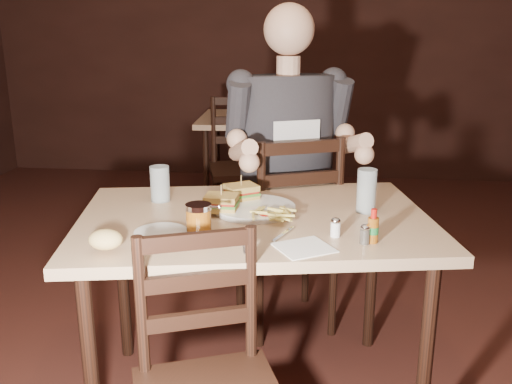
# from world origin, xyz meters

# --- Properties ---
(room_shell) EXTENTS (7.00, 7.00, 7.00)m
(room_shell) POSITION_xyz_m (0.00, 0.00, 1.40)
(room_shell) COLOR black
(room_shell) RESTS_ON ground
(main_table) EXTENTS (1.43, 1.09, 0.77)m
(main_table) POSITION_xyz_m (-0.04, -0.07, 0.70)
(main_table) COLOR tan
(main_table) RESTS_ON ground
(bg_table) EXTENTS (0.84, 0.84, 0.77)m
(bg_table) POSITION_xyz_m (-0.34, 2.31, 0.68)
(bg_table) COLOR tan
(bg_table) RESTS_ON ground
(chair_far) EXTENTS (0.61, 0.63, 0.98)m
(chair_far) POSITION_xyz_m (0.04, 0.55, 0.49)
(chair_far) COLOR black
(chair_far) RESTS_ON ground
(bg_chair_far) EXTENTS (0.46, 0.51, 0.99)m
(bg_chair_far) POSITION_xyz_m (-0.34, 2.86, 0.50)
(bg_chair_far) COLOR black
(bg_chair_far) RESTS_ON ground
(bg_chair_near) EXTENTS (0.56, 0.59, 0.97)m
(bg_chair_near) POSITION_xyz_m (-0.34, 1.76, 0.49)
(bg_chair_near) COLOR black
(bg_chair_near) RESTS_ON ground
(diner) EXTENTS (0.74, 0.67, 1.04)m
(diner) POSITION_xyz_m (0.06, 0.50, 1.03)
(diner) COLOR #27272C
(diner) RESTS_ON chair_far
(dinner_plate) EXTENTS (0.35, 0.35, 0.02)m
(dinner_plate) POSITION_xyz_m (-0.05, -0.01, 0.78)
(dinner_plate) COLOR white
(dinner_plate) RESTS_ON main_table
(sandwich_left) EXTENTS (0.12, 0.10, 0.10)m
(sandwich_left) POSITION_xyz_m (-0.17, -0.06, 0.84)
(sandwich_left) COLOR tan
(sandwich_left) RESTS_ON dinner_plate
(sandwich_right) EXTENTS (0.15, 0.15, 0.10)m
(sandwich_right) POSITION_xyz_m (-0.11, 0.09, 0.84)
(sandwich_right) COLOR tan
(sandwich_right) RESTS_ON dinner_plate
(fries_pile) EXTENTS (0.24, 0.19, 0.04)m
(fries_pile) POSITION_xyz_m (0.01, -0.12, 0.81)
(fries_pile) COLOR #D1BD56
(fries_pile) RESTS_ON dinner_plate
(ketchup_dollop) EXTENTS (0.05, 0.05, 0.01)m
(ketchup_dollop) POSITION_xyz_m (0.00, -0.11, 0.79)
(ketchup_dollop) COLOR maroon
(ketchup_dollop) RESTS_ON dinner_plate
(glass_left) EXTENTS (0.09, 0.09, 0.14)m
(glass_left) POSITION_xyz_m (-0.44, 0.09, 0.84)
(glass_left) COLOR silver
(glass_left) RESTS_ON main_table
(glass_right) EXTENTS (0.09, 0.09, 0.17)m
(glass_right) POSITION_xyz_m (0.37, 0.04, 0.85)
(glass_right) COLOR silver
(glass_right) RESTS_ON main_table
(hot_sauce) EXTENTS (0.04, 0.04, 0.11)m
(hot_sauce) POSITION_xyz_m (0.37, -0.28, 0.83)
(hot_sauce) COLOR #87470F
(hot_sauce) RESTS_ON main_table
(salt_shaker) EXTENTS (0.04, 0.04, 0.06)m
(salt_shaker) POSITION_xyz_m (0.25, -0.24, 0.80)
(salt_shaker) COLOR white
(salt_shaker) RESTS_ON main_table
(pepper_shaker) EXTENTS (0.04, 0.04, 0.06)m
(pepper_shaker) POSITION_xyz_m (0.34, -0.30, 0.80)
(pepper_shaker) COLOR #38332D
(pepper_shaker) RESTS_ON main_table
(syrup_dispenser) EXTENTS (0.10, 0.10, 0.11)m
(syrup_dispenser) POSITION_xyz_m (-0.21, -0.29, 0.83)
(syrup_dispenser) COLOR #87470F
(syrup_dispenser) RESTS_ON main_table
(napkin) EXTENTS (0.22, 0.22, 0.00)m
(napkin) POSITION_xyz_m (0.15, -0.36, 0.77)
(napkin) COLOR white
(napkin) RESTS_ON main_table
(knife) EXTENTS (0.05, 0.19, 0.00)m
(knife) POSITION_xyz_m (-0.04, -0.35, 0.78)
(knife) COLOR silver
(knife) RESTS_ON napkin
(fork) EXTENTS (0.07, 0.15, 0.00)m
(fork) POSITION_xyz_m (0.08, -0.25, 0.78)
(fork) COLOR silver
(fork) RESTS_ON napkin
(side_plate) EXTENTS (0.20, 0.20, 0.01)m
(side_plate) POSITION_xyz_m (-0.33, -0.31, 0.78)
(side_plate) COLOR white
(side_plate) RESTS_ON main_table
(bread_roll) EXTENTS (0.12, 0.11, 0.06)m
(bread_roll) POSITION_xyz_m (-0.46, -0.47, 0.81)
(bread_roll) COLOR #DEB967
(bread_roll) RESTS_ON side_plate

